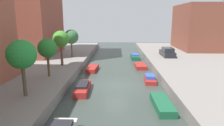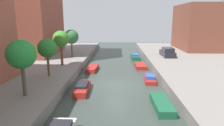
{
  "view_description": "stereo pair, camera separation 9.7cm",
  "coord_description": "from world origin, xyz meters",
  "px_view_note": "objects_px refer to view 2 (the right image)",
  "views": [
    {
      "loc": [
        0.04,
        -20.8,
        7.12
      ],
      "look_at": [
        -0.69,
        6.41,
        1.1
      ],
      "focal_mm": 31.63,
      "sensor_mm": 36.0,
      "label": 1
    },
    {
      "loc": [
        0.14,
        -20.79,
        7.12
      ],
      "look_at": [
        -0.69,
        6.41,
        1.1
      ],
      "focal_mm": 31.63,
      "sensor_mm": 36.0,
      "label": 2
    }
  ],
  "objects_px": {
    "moored_boat_left_3": "(92,69)",
    "street_tree_5": "(71,37)",
    "low_block_right": "(204,27)",
    "moored_boat_right_5": "(135,57)",
    "parked_car": "(167,52)",
    "moored_boat_left_2": "(82,88)",
    "street_tree_2": "(21,55)",
    "street_tree_4": "(61,39)",
    "moored_boat_right_4": "(141,66)",
    "moored_boat_right_3": "(150,79)",
    "street_tree_3": "(47,48)",
    "moored_boat_right_2": "(162,104)"
  },
  "relations": [
    {
      "from": "moored_boat_right_4",
      "to": "street_tree_2",
      "type": "bearing_deg",
      "value": -128.42
    },
    {
      "from": "parked_car",
      "to": "moored_boat_left_3",
      "type": "xyz_separation_m",
      "value": [
        -12.09,
        -6.36,
        -1.33
      ]
    },
    {
      "from": "street_tree_3",
      "to": "moored_boat_right_5",
      "type": "relative_size",
      "value": 1.02
    },
    {
      "from": "low_block_right",
      "to": "moored_boat_right_5",
      "type": "distance_m",
      "value": 16.77
    },
    {
      "from": "street_tree_4",
      "to": "street_tree_2",
      "type": "bearing_deg",
      "value": -90.0
    },
    {
      "from": "street_tree_3",
      "to": "parked_car",
      "type": "distance_m",
      "value": 20.61
    },
    {
      "from": "street_tree_3",
      "to": "street_tree_4",
      "type": "height_order",
      "value": "street_tree_4"
    },
    {
      "from": "street_tree_4",
      "to": "parked_car",
      "type": "distance_m",
      "value": 17.91
    },
    {
      "from": "street_tree_2",
      "to": "street_tree_4",
      "type": "relative_size",
      "value": 0.98
    },
    {
      "from": "street_tree_2",
      "to": "parked_car",
      "type": "bearing_deg",
      "value": 48.85
    },
    {
      "from": "street_tree_4",
      "to": "moored_boat_right_3",
      "type": "xyz_separation_m",
      "value": [
        11.36,
        -3.91,
        -4.19
      ]
    },
    {
      "from": "moored_boat_right_3",
      "to": "street_tree_2",
      "type": "bearing_deg",
      "value": -147.91
    },
    {
      "from": "moored_boat_left_3",
      "to": "moored_boat_right_2",
      "type": "xyz_separation_m",
      "value": [
        7.27,
        -11.86,
        -0.0
      ]
    },
    {
      "from": "moored_boat_right_3",
      "to": "moored_boat_left_2",
      "type": "bearing_deg",
      "value": -154.84
    },
    {
      "from": "low_block_right",
      "to": "street_tree_2",
      "type": "xyz_separation_m",
      "value": [
        -25.47,
        -27.14,
        -1.17
      ]
    },
    {
      "from": "moored_boat_right_3",
      "to": "low_block_right",
      "type": "bearing_deg",
      "value": 54.82
    },
    {
      "from": "parked_car",
      "to": "moored_boat_left_2",
      "type": "xyz_separation_m",
      "value": [
        -12.01,
        -14.7,
        -1.25
      ]
    },
    {
      "from": "street_tree_2",
      "to": "moored_boat_left_2",
      "type": "relative_size",
      "value": 1.11
    },
    {
      "from": "parked_car",
      "to": "moored_boat_right_5",
      "type": "height_order",
      "value": "parked_car"
    },
    {
      "from": "low_block_right",
      "to": "parked_car",
      "type": "distance_m",
      "value": 13.44
    },
    {
      "from": "parked_car",
      "to": "moored_boat_left_2",
      "type": "bearing_deg",
      "value": -129.26
    },
    {
      "from": "low_block_right",
      "to": "street_tree_5",
      "type": "height_order",
      "value": "low_block_right"
    },
    {
      "from": "parked_car",
      "to": "moored_boat_right_3",
      "type": "distance_m",
      "value": 12.28
    },
    {
      "from": "street_tree_5",
      "to": "moored_boat_right_5",
      "type": "height_order",
      "value": "street_tree_5"
    },
    {
      "from": "street_tree_5",
      "to": "street_tree_3",
      "type": "bearing_deg",
      "value": -90.0
    },
    {
      "from": "moored_boat_right_2",
      "to": "street_tree_2",
      "type": "bearing_deg",
      "value": -179.18
    },
    {
      "from": "street_tree_3",
      "to": "moored_boat_left_2",
      "type": "height_order",
      "value": "street_tree_3"
    },
    {
      "from": "moored_boat_right_3",
      "to": "moored_boat_right_5",
      "type": "distance_m",
      "value": 13.76
    },
    {
      "from": "street_tree_2",
      "to": "moored_boat_right_4",
      "type": "xyz_separation_m",
      "value": [
        11.04,
        13.92,
        -4.14
      ]
    },
    {
      "from": "street_tree_5",
      "to": "moored_boat_right_4",
      "type": "distance_m",
      "value": 12.17
    },
    {
      "from": "moored_boat_right_2",
      "to": "moored_boat_right_5",
      "type": "bearing_deg",
      "value": 91.21
    },
    {
      "from": "street_tree_5",
      "to": "moored_boat_right_3",
      "type": "height_order",
      "value": "street_tree_5"
    },
    {
      "from": "street_tree_4",
      "to": "moored_boat_right_2",
      "type": "xyz_separation_m",
      "value": [
        11.25,
        -10.87,
        -4.24
      ]
    },
    {
      "from": "moored_boat_right_2",
      "to": "moored_boat_right_4",
      "type": "bearing_deg",
      "value": 90.86
    },
    {
      "from": "street_tree_4",
      "to": "moored_boat_left_3",
      "type": "xyz_separation_m",
      "value": [
        3.98,
        1.0,
        -4.24
      ]
    },
    {
      "from": "street_tree_3",
      "to": "moored_boat_right_3",
      "type": "xyz_separation_m",
      "value": [
        11.36,
        1.4,
        -3.75
      ]
    },
    {
      "from": "moored_boat_left_2",
      "to": "moored_boat_right_3",
      "type": "distance_m",
      "value": 8.07
    },
    {
      "from": "moored_boat_right_3",
      "to": "moored_boat_right_5",
      "type": "relative_size",
      "value": 0.76
    },
    {
      "from": "parked_car",
      "to": "moored_boat_left_3",
      "type": "relative_size",
      "value": 1.24
    },
    {
      "from": "parked_car",
      "to": "moored_boat_right_5",
      "type": "distance_m",
      "value": 5.94
    },
    {
      "from": "street_tree_4",
      "to": "street_tree_5",
      "type": "xyz_separation_m",
      "value": [
        0.0,
        6.02,
        -0.2
      ]
    },
    {
      "from": "moored_boat_left_3",
      "to": "low_block_right",
      "type": "bearing_deg",
      "value": 35.12
    },
    {
      "from": "street_tree_5",
      "to": "moored_boat_left_3",
      "type": "distance_m",
      "value": 7.58
    },
    {
      "from": "moored_boat_right_4",
      "to": "moored_boat_right_5",
      "type": "xyz_separation_m",
      "value": [
        -0.23,
        6.95,
        0.13
      ]
    },
    {
      "from": "street_tree_4",
      "to": "parked_car",
      "type": "xyz_separation_m",
      "value": [
        16.07,
        7.36,
        -2.91
      ]
    },
    {
      "from": "moored_boat_left_3",
      "to": "street_tree_5",
      "type": "bearing_deg",
      "value": 128.41
    },
    {
      "from": "street_tree_4",
      "to": "moored_boat_left_3",
      "type": "bearing_deg",
      "value": 14.07
    },
    {
      "from": "street_tree_4",
      "to": "street_tree_5",
      "type": "height_order",
      "value": "street_tree_4"
    },
    {
      "from": "low_block_right",
      "to": "street_tree_5",
      "type": "distance_m",
      "value": 27.43
    },
    {
      "from": "low_block_right",
      "to": "moored_boat_right_3",
      "type": "relative_size",
      "value": 3.84
    }
  ]
}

